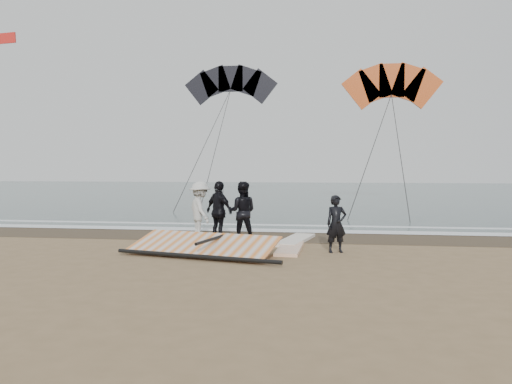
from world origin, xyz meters
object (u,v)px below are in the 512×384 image
(man_main, at_px, (336,224))
(board_white, at_px, (290,248))
(sail_rig, at_px, (202,247))
(board_cream, at_px, (296,240))

(man_main, xyz_separation_m, board_white, (-1.31, 0.23, -0.76))
(man_main, height_order, sail_rig, man_main)
(board_cream, bearing_deg, board_white, -79.95)
(board_white, xyz_separation_m, board_cream, (0.07, 1.63, 0.01))
(man_main, relative_size, sail_rig, 0.35)
(board_white, relative_size, sail_rig, 0.50)
(board_cream, xyz_separation_m, sail_rig, (-2.42, -2.61, 0.14))
(board_white, bearing_deg, man_main, -7.88)
(sail_rig, bearing_deg, board_white, 22.85)
(man_main, bearing_deg, board_cream, 105.20)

